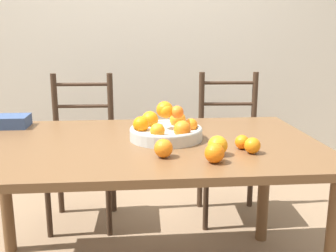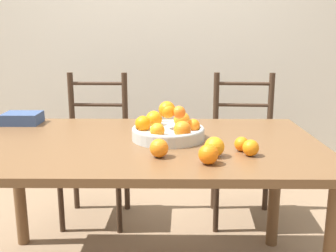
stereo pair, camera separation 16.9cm
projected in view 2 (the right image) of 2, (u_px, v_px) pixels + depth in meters
name	position (u px, v px, depth m)	size (l,w,h in m)	color
wall_back	(154.00, 31.00, 3.23)	(8.00, 0.06, 2.60)	silver
dining_table	(140.00, 160.00, 1.88)	(1.70, 1.01, 0.78)	brown
fruit_bowl	(168.00, 129.00, 1.88)	(0.35, 0.35, 0.18)	#B2B7B2
orange_loose_0	(208.00, 154.00, 1.52)	(0.08, 0.08, 0.08)	orange
orange_loose_1	(214.00, 147.00, 1.61)	(0.08, 0.08, 0.08)	orange
orange_loose_2	(251.00, 148.00, 1.62)	(0.07, 0.07, 0.07)	orange
orange_loose_3	(242.00, 144.00, 1.69)	(0.06, 0.06, 0.06)	orange
orange_loose_4	(159.00, 148.00, 1.60)	(0.08, 0.08, 0.08)	orange
chair_left	(96.00, 151.00, 2.70)	(0.43, 0.41, 1.01)	#382619
chair_right	(244.00, 152.00, 2.69)	(0.44, 0.42, 1.01)	#382619
book_stack	(22.00, 118.00, 2.21)	(0.20, 0.16, 0.06)	#334770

